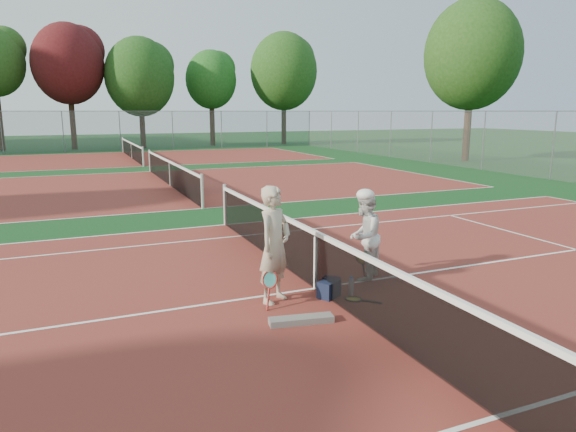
{
  "coord_description": "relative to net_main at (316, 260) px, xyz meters",
  "views": [
    {
      "loc": [
        -3.71,
        -7.53,
        2.99
      ],
      "look_at": [
        0.0,
        1.2,
        1.05
      ],
      "focal_mm": 32.0,
      "sensor_mm": 36.0,
      "label": 1
    }
  ],
  "objects": [
    {
      "name": "ground",
      "position": [
        0.0,
        0.0,
        -0.51
      ],
      "size": [
        130.0,
        130.0,
        0.0
      ],
      "primitive_type": "plane",
      "color": "#0F3714",
      "rests_on": "ground"
    },
    {
      "name": "court_main",
      "position": [
        0.0,
        0.0,
        -0.51
      ],
      "size": [
        23.77,
        10.97,
        0.01
      ],
      "primitive_type": "cube",
      "color": "maroon",
      "rests_on": "ground"
    },
    {
      "name": "court_far_a",
      "position": [
        0.0,
        13.5,
        -0.51
      ],
      "size": [
        23.77,
        10.97,
        0.01
      ],
      "primitive_type": "cube",
      "color": "maroon",
      "rests_on": "ground"
    },
    {
      "name": "court_far_b",
      "position": [
        0.0,
        27.0,
        -0.51
      ],
      "size": [
        23.77,
        10.97,
        0.01
      ],
      "primitive_type": "cube",
      "color": "maroon",
      "rests_on": "ground"
    },
    {
      "name": "net_main",
      "position": [
        0.0,
        0.0,
        0.0
      ],
      "size": [
        0.1,
        10.98,
        1.02
      ],
      "primitive_type": null,
      "color": "black",
      "rests_on": "ground"
    },
    {
      "name": "net_far_a",
      "position": [
        0.0,
        13.5,
        0.0
      ],
      "size": [
        0.1,
        10.98,
        1.02
      ],
      "primitive_type": null,
      "color": "black",
      "rests_on": "ground"
    },
    {
      "name": "net_far_b",
      "position": [
        0.0,
        27.0,
        0.0
      ],
      "size": [
        0.1,
        10.98,
        1.02
      ],
      "primitive_type": null,
      "color": "black",
      "rests_on": "ground"
    },
    {
      "name": "fence_back",
      "position": [
        0.0,
        34.0,
        0.99
      ],
      "size": [
        32.0,
        0.06,
        3.0
      ],
      "primitive_type": null,
      "color": "slate",
      "rests_on": "ground"
    },
    {
      "name": "player_a",
      "position": [
        -0.85,
        -0.26,
        0.42
      ],
      "size": [
        0.81,
        0.75,
        1.87
      ],
      "primitive_type": "imported",
      "rotation": [
        0.0,
        0.0,
        0.6
      ],
      "color": "#B9AA90",
      "rests_on": "ground"
    },
    {
      "name": "player_b",
      "position": [
        1.04,
        0.15,
        0.28
      ],
      "size": [
        0.98,
        0.96,
        1.59
      ],
      "primitive_type": "imported",
      "rotation": [
        0.0,
        0.0,
        3.86
      ],
      "color": "silver",
      "rests_on": "ground"
    },
    {
      "name": "racket_red",
      "position": [
        -1.01,
        -0.47,
        -0.23
      ],
      "size": [
        0.37,
        0.37,
        0.56
      ],
      "primitive_type": null,
      "rotation": [
        0.0,
        0.0,
        0.94
      ],
      "color": "maroon",
      "rests_on": "ground"
    },
    {
      "name": "racket_black_held",
      "position": [
        0.95,
        0.06,
        -0.25
      ],
      "size": [
        0.43,
        0.43,
        0.53
      ],
      "primitive_type": null,
      "rotation": [
        0.0,
        0.0,
        3.92
      ],
      "color": "black",
      "rests_on": "ground"
    },
    {
      "name": "racket_spare",
      "position": [
        0.33,
        -0.73,
        -0.49
      ],
      "size": [
        0.61,
        0.62,
        0.03
      ],
      "primitive_type": null,
      "rotation": [
        0.0,
        0.0,
        2.34
      ],
      "color": "black",
      "rests_on": "ground"
    },
    {
      "name": "sports_bag_navy",
      "position": [
        0.02,
        -0.46,
        -0.37
      ],
      "size": [
        0.43,
        0.39,
        0.28
      ],
      "primitive_type": "cube",
      "rotation": [
        0.0,
        0.0,
        0.5
      ],
      "color": "black",
      "rests_on": "ground"
    },
    {
      "name": "sports_bag_purple",
      "position": [
        0.23,
        -0.15,
        -0.4
      ],
      "size": [
        0.33,
        0.32,
        0.22
      ],
      "primitive_type": "cube",
      "rotation": [
        0.0,
        0.0,
        -0.75
      ],
      "color": "black",
      "rests_on": "ground"
    },
    {
      "name": "net_cover_canvas",
      "position": [
        -0.83,
        -1.25,
        -0.46
      ],
      "size": [
        0.96,
        0.38,
        0.1
      ],
      "primitive_type": "cube",
      "rotation": [
        0.0,
        0.0,
        -0.18
      ],
      "color": "#655F5B",
      "rests_on": "ground"
    },
    {
      "name": "water_bottle",
      "position": [
        0.39,
        -0.55,
        -0.36
      ],
      "size": [
        0.09,
        0.09,
        0.3
      ],
      "primitive_type": "cylinder",
      "color": "silver",
      "rests_on": "ground"
    },
    {
      "name": "tree_back_maroon",
      "position": [
        -3.26,
        37.14,
        6.06
      ],
      "size": [
        5.4,
        5.4,
        9.7
      ],
      "color": "#382314",
      "rests_on": "ground"
    },
    {
      "name": "tree_back_3",
      "position": [
        2.0,
        36.43,
        5.18
      ],
      "size": [
        5.5,
        5.5,
        8.87
      ],
      "color": "#382314",
      "rests_on": "ground"
    },
    {
      "name": "tree_back_4",
      "position": [
        8.19,
        37.62,
        5.15
      ],
      "size": [
        4.4,
        4.4,
        8.23
      ],
      "color": "#382314",
      "rests_on": "ground"
    },
    {
      "name": "tree_back_5",
      "position": [
        14.66,
        36.63,
        5.98
      ],
      "size": [
        6.02,
        6.02,
        9.97
      ],
      "color": "#382314",
      "rests_on": "ground"
    },
    {
      "name": "tree_right_1",
      "position": [
        18.65,
        17.22,
        5.74
      ],
      "size": [
        5.62,
        5.62,
        9.5
      ],
      "color": "#382314",
      "rests_on": "ground"
    }
  ]
}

